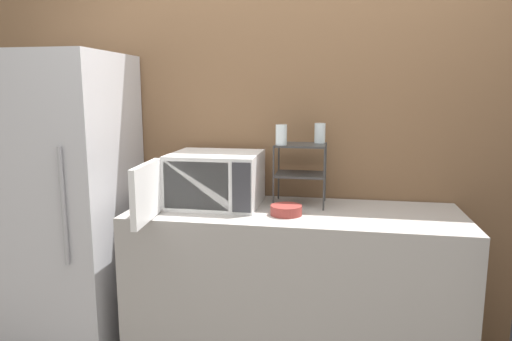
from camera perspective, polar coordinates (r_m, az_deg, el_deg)
wall_back at (r=2.83m, az=5.66°, el=4.26°), size 8.00×0.06×2.60m
counter at (r=2.69m, az=4.70°, el=-14.56°), size 1.82×0.66×0.93m
microwave at (r=2.62m, az=-5.37°, el=-1.11°), size 0.53×0.83×0.30m
dish_rack at (r=2.62m, az=5.57°, el=1.18°), size 0.29×0.24×0.35m
glass_front_left at (r=2.54m, az=3.18°, el=4.49°), size 0.06×0.06×0.11m
glass_back_right at (r=2.67m, az=7.99°, el=4.66°), size 0.06×0.06×0.11m
bowl at (r=2.44m, az=3.80°, el=-4.98°), size 0.17×0.17×0.05m
refrigerator at (r=2.99m, az=-22.55°, el=-4.04°), size 0.71×0.71×1.79m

